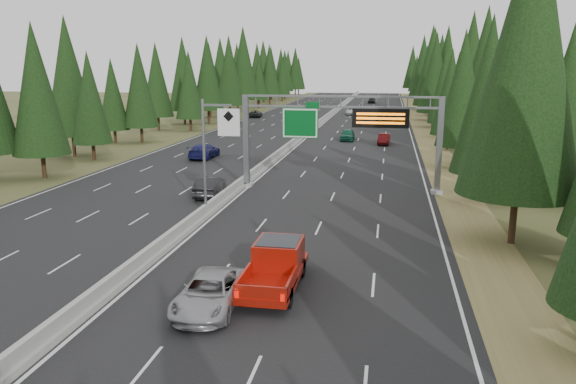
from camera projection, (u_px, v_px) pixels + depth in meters
The scene contains 19 objects.
road at pixel (313, 130), 91.51m from camera, with size 32.00×260.00×0.08m, color black.
shoulder_right at pixel (425, 132), 88.44m from camera, with size 3.60×260.00×0.06m, color olive.
shoulder_left at pixel (208, 128), 94.59m from camera, with size 3.60×260.00×0.06m, color #3C431F.
median_barrier at pixel (313, 127), 91.43m from camera, with size 0.70×260.00×0.85m.
sign_gantry at pixel (348, 128), 45.50m from camera, with size 16.75×0.98×7.80m.
hov_sign_pole at pixel (212, 150), 37.54m from camera, with size 2.80×0.50×8.00m.
tree_row_right at pixel (459, 71), 81.53m from camera, with size 12.10×241.34×18.93m.
tree_row_left at pixel (176, 73), 91.03m from camera, with size 11.56×245.02×18.95m.
silver_minivan at pixel (210, 293), 23.77m from camera, with size 2.41×5.22×1.45m, color #9B9B9F.
red_pickup at pixel (277, 262), 26.30m from camera, with size 2.25×6.31×2.06m.
car_ahead_green at pixel (347, 135), 78.05m from camera, with size 1.88×4.66×1.59m, color #124F36.
car_ahead_dkred at pixel (384, 139), 74.11m from camera, with size 1.48×4.24×1.40m, color #4E0B0C.
car_ahead_dkgrey at pixel (391, 117), 104.52m from camera, with size 2.16×5.31×1.54m, color black.
car_ahead_white at pixel (353, 111), 119.55m from camera, with size 2.52×5.47×1.52m, color silver.
car_ahead_far at pixel (372, 100), 156.59m from camera, with size 1.89×4.69×1.60m, color black.
car_onc_near at pixel (210, 186), 44.52m from camera, with size 1.67×4.80×1.58m, color black.
car_onc_blue at pixel (204, 151), 62.95m from camera, with size 2.31×5.67×1.65m, color navy.
car_onc_white at pixel (304, 125), 91.36m from camera, with size 1.76×4.38×1.49m, color #B4B4B4.
car_onc_far at pixel (256, 114), 113.55m from camera, with size 2.30×4.99×1.39m, color black.
Camera 1 is at (12.18, -10.79, 10.19)m, focal length 35.00 mm.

